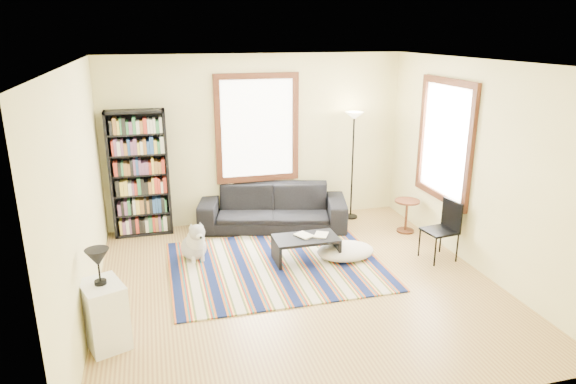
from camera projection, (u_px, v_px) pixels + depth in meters
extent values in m
cube|color=tan|center=(298.00, 287.00, 6.68)|extent=(5.00, 5.00, 0.10)
cube|color=white|center=(299.00, 58.00, 5.81)|extent=(5.00, 5.00, 0.10)
cube|color=#FFF7AB|center=(256.00, 139.00, 8.59)|extent=(5.00, 0.10, 2.80)
cube|color=#FFF7AB|center=(391.00, 271.00, 3.90)|extent=(5.00, 0.10, 2.80)
cube|color=#FFF7AB|center=(75.00, 197.00, 5.62)|extent=(0.10, 5.00, 2.80)
cube|color=#FFF7AB|center=(481.00, 167.00, 6.87)|extent=(0.10, 5.00, 2.80)
cube|color=white|center=(257.00, 128.00, 8.46)|extent=(1.20, 0.06, 1.60)
cube|color=white|center=(445.00, 141.00, 7.53)|extent=(0.06, 1.20, 1.60)
cube|color=#0D1742|center=(276.00, 265.00, 7.16)|extent=(2.91, 2.33, 0.02)
imported|color=black|center=(273.00, 207.00, 8.49)|extent=(2.55, 1.51, 0.70)
cube|color=black|center=(140.00, 174.00, 8.03)|extent=(0.90, 0.30, 2.00)
cube|color=black|center=(306.00, 249.00, 7.28)|extent=(1.02, 0.80, 0.36)
imported|color=beige|center=(299.00, 237.00, 7.20)|extent=(0.31, 0.28, 0.02)
imported|color=beige|center=(315.00, 234.00, 7.31)|extent=(0.28, 0.30, 0.02)
ellipsoid|color=beige|center=(345.00, 251.00, 7.40)|extent=(0.91, 0.73, 0.21)
cylinder|color=#461F11|center=(406.00, 216.00, 8.32)|extent=(0.49, 0.49, 0.54)
cube|color=black|center=(439.00, 231.00, 7.27)|extent=(0.47, 0.45, 0.86)
cube|color=white|center=(104.00, 315.00, 5.28)|extent=(0.53, 0.60, 0.70)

